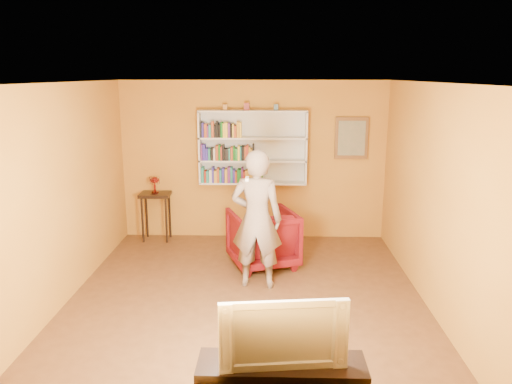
# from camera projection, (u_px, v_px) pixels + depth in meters

# --- Properties ---
(room_shell) EXTENTS (5.30, 5.80, 2.88)m
(room_shell) POSITION_uv_depth(u_px,v_px,m) (246.00, 222.00, 6.16)
(room_shell) COLOR #4E3019
(room_shell) RESTS_ON ground
(bookshelf) EXTENTS (1.80, 0.29, 1.23)m
(bookshelf) POSITION_uv_depth(u_px,v_px,m) (253.00, 147.00, 8.37)
(bookshelf) COLOR silver
(bookshelf) RESTS_ON room_shell
(books_row_lower) EXTENTS (1.03, 0.19, 0.27)m
(books_row_lower) POSITION_uv_depth(u_px,v_px,m) (233.00, 175.00, 8.39)
(books_row_lower) COLOR #227D75
(books_row_lower) RESTS_ON bookshelf
(books_row_middle) EXTENTS (0.88, 0.19, 0.27)m
(books_row_middle) POSITION_uv_depth(u_px,v_px,m) (228.00, 153.00, 8.30)
(books_row_middle) COLOR #5E2369
(books_row_middle) RESTS_ON bookshelf
(books_row_upper) EXTENTS (0.67, 0.18, 0.26)m
(books_row_upper) POSITION_uv_depth(u_px,v_px,m) (221.00, 130.00, 8.21)
(books_row_upper) COLOR black
(books_row_upper) RESTS_ON bookshelf
(ornament_left) EXTENTS (0.07, 0.07, 0.09)m
(ornament_left) POSITION_uv_depth(u_px,v_px,m) (225.00, 107.00, 8.18)
(ornament_left) COLOR #A7702F
(ornament_left) RESTS_ON bookshelf
(ornament_centre) EXTENTS (0.09, 0.09, 0.12)m
(ornament_centre) POSITION_uv_depth(u_px,v_px,m) (247.00, 107.00, 8.16)
(ornament_centre) COLOR maroon
(ornament_centre) RESTS_ON bookshelf
(ornament_right) EXTENTS (0.07, 0.07, 0.10)m
(ornament_right) POSITION_uv_depth(u_px,v_px,m) (276.00, 107.00, 8.15)
(ornament_right) COLOR #476476
(ornament_right) RESTS_ON bookshelf
(framed_painting) EXTENTS (0.55, 0.05, 0.70)m
(framed_painting) POSITION_uv_depth(u_px,v_px,m) (351.00, 138.00, 8.34)
(framed_painting) COLOR brown
(framed_painting) RESTS_ON room_shell
(console_table) EXTENTS (0.51, 0.39, 0.83)m
(console_table) POSITION_uv_depth(u_px,v_px,m) (156.00, 201.00, 8.48)
(console_table) COLOR black
(console_table) RESTS_ON ground
(ruby_lustre) EXTENTS (0.17, 0.17, 0.28)m
(ruby_lustre) POSITION_uv_depth(u_px,v_px,m) (155.00, 182.00, 8.40)
(ruby_lustre) COLOR maroon
(ruby_lustre) RESTS_ON console_table
(armchair) EXTENTS (1.17, 1.18, 0.85)m
(armchair) POSITION_uv_depth(u_px,v_px,m) (263.00, 238.00, 7.39)
(armchair) COLOR #4D050D
(armchair) RESTS_ON ground
(person) EXTENTS (0.73, 0.52, 1.86)m
(person) POSITION_uv_depth(u_px,v_px,m) (257.00, 219.00, 6.56)
(person) COLOR #756355
(person) RESTS_ON ground
(game_remote) EXTENTS (0.04, 0.15, 0.04)m
(game_remote) POSITION_uv_depth(u_px,v_px,m) (247.00, 179.00, 6.13)
(game_remote) COLOR white
(game_remote) RESTS_ON person
(television) EXTENTS (1.04, 0.25, 0.59)m
(television) POSITION_uv_depth(u_px,v_px,m) (282.00, 329.00, 4.02)
(television) COLOR black
(television) RESTS_ON tv_cabinet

